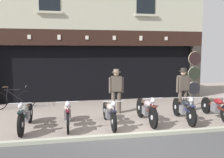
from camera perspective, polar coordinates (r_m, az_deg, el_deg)
ground at (r=5.96m, az=6.88°, el=-17.02°), size 22.13×22.00×0.18m
shop_facade at (r=13.31m, az=-3.83°, el=3.77°), size 10.43×4.42×6.31m
motorcycle_far_left at (r=7.84m, az=-19.51°, el=-7.91°), size 0.62×2.04×0.94m
motorcycle_left at (r=7.76m, az=-10.34°, el=-7.86°), size 0.62×1.99×0.92m
motorcycle_center_left at (r=7.78m, az=-0.61°, el=-7.79°), size 0.62×2.00×0.91m
motorcycle_center at (r=8.17m, az=8.02°, el=-7.03°), size 0.62×1.99×0.94m
motorcycle_center_right at (r=8.60m, az=16.39°, el=-6.61°), size 0.62×1.95×0.92m
motorcycle_right at (r=9.33m, az=23.06°, el=-5.92°), size 0.62×1.93×0.90m
salesman_left at (r=9.19m, az=1.00°, el=-2.35°), size 0.56×0.33×1.67m
shopkeeper_center at (r=9.67m, az=16.20°, el=-2.00°), size 0.56×0.35×1.71m
tyre_sign_pole at (r=11.10m, az=18.61°, el=1.09°), size 0.59×0.06×2.33m
advert_board_near at (r=11.59m, az=-9.91°, el=3.36°), size 0.68×0.03×1.03m
leaning_bicycle at (r=10.75m, az=-22.23°, el=-4.46°), size 1.80×0.50×0.95m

